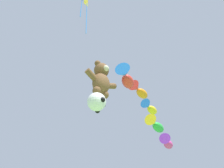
# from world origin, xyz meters

# --- Properties ---
(teddy_bear_kite) EXTENTS (2.11, 0.93, 2.14)m
(teddy_bear_kite) POSITION_xyz_m (1.93, 6.57, 9.10)
(teddy_bear_kite) COLOR brown
(soccer_ball_kite) EXTENTS (0.98, 0.97, 0.90)m
(soccer_ball_kite) POSITION_xyz_m (1.44, 6.28, 7.38)
(soccer_ball_kite) COLOR white
(fish_kite_crimson) EXTENTS (1.89, 1.48, 0.81)m
(fish_kite_crimson) POSITION_xyz_m (3.11, 5.88, 9.52)
(fish_kite_crimson) COLOR red
(fish_kite_tangerine) EXTENTS (1.79, 0.99, 0.73)m
(fish_kite_tangerine) POSITION_xyz_m (5.41, 6.83, 10.19)
(fish_kite_tangerine) COLOR orange
(fish_kite_goldfin) EXTENTS (1.80, 1.01, 0.73)m
(fish_kite_goldfin) POSITION_xyz_m (7.80, 7.83, 10.34)
(fish_kite_goldfin) COLOR yellow
(fish_kite_emerald) EXTENTS (2.53, 1.45, 0.96)m
(fish_kite_emerald) POSITION_xyz_m (10.16, 9.10, 10.28)
(fish_kite_emerald) COLOR green
(fish_kite_magenta) EXTENTS (2.28, 1.62, 0.96)m
(fish_kite_magenta) POSITION_xyz_m (12.74, 9.86, 9.76)
(fish_kite_magenta) COLOR #E53F9E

